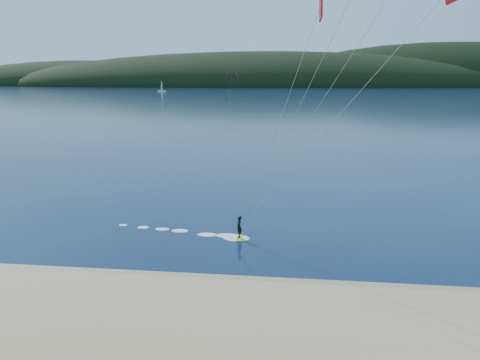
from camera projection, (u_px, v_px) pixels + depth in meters
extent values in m
plane|color=#08193B|center=(161.00, 325.00, 21.40)|extent=(1800.00, 1800.00, 0.00)
cube|color=#957F57|center=(183.00, 283.00, 25.75)|extent=(220.00, 2.50, 0.10)
ellipsoid|color=black|center=(258.00, 86.00, 724.38)|extent=(840.00, 280.00, 110.00)
ellipsoid|color=black|center=(448.00, 86.00, 728.12)|extent=(600.00, 240.00, 140.00)
ellipsoid|color=black|center=(83.00, 86.00, 819.75)|extent=(520.00, 220.00, 90.00)
cube|color=#B2E41A|center=(239.00, 238.00, 33.01)|extent=(0.61, 1.40, 0.08)
imported|color=black|center=(239.00, 227.00, 32.82)|extent=(0.48, 0.66, 1.67)
cylinder|color=gray|center=(301.00, 134.00, 27.43)|extent=(0.02, 0.02, 17.34)
cube|color=#B2E41A|center=(227.00, 102.00, 228.78)|extent=(0.89, 1.43, 0.08)
imported|color=black|center=(227.00, 100.00, 228.59)|extent=(0.88, 0.99, 1.68)
cylinder|color=gray|center=(229.00, 89.00, 224.99)|extent=(0.02, 0.02, 12.11)
cube|color=white|center=(162.00, 91.00, 425.47)|extent=(7.54, 2.60, 1.31)
cylinder|color=white|center=(162.00, 86.00, 424.33)|extent=(0.19, 0.19, 10.29)
cube|color=white|center=(162.00, 86.00, 425.60)|extent=(0.11, 2.43, 7.48)
cube|color=white|center=(161.00, 88.00, 423.29)|extent=(0.10, 1.87, 4.68)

